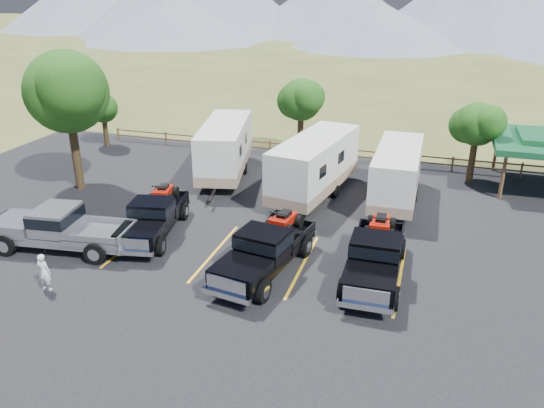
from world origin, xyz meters
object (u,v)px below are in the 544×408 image
(tree_big_nw, at_px, (66,92))
(pickup_silver, at_px, (61,228))
(person_b, at_px, (51,232))
(rig_right, at_px, (375,254))
(person_a, at_px, (44,272))
(rig_center, at_px, (266,248))
(trailer_center, at_px, (315,166))
(trailer_left, at_px, (225,149))
(rig_left, at_px, (154,215))
(trailer_right, at_px, (397,174))

(tree_big_nw, height_order, pickup_silver, tree_big_nw)
(person_b, bearing_deg, rig_right, -45.45)
(person_a, bearing_deg, rig_center, -152.78)
(tree_big_nw, relative_size, trailer_center, 0.82)
(rig_center, bearing_deg, tree_big_nw, 165.35)
(trailer_left, bearing_deg, person_b, -120.35)
(pickup_silver, bearing_deg, tree_big_nw, -156.29)
(rig_left, bearing_deg, rig_right, -15.56)
(tree_big_nw, distance_m, person_b, 9.15)
(trailer_right, bearing_deg, trailer_left, 172.91)
(pickup_silver, height_order, person_a, pickup_silver)
(trailer_center, bearing_deg, tree_big_nw, -158.32)
(rig_center, relative_size, pickup_silver, 0.96)
(rig_center, bearing_deg, person_b, -163.99)
(rig_center, height_order, trailer_right, trailer_right)
(rig_left, bearing_deg, trailer_left, 78.97)
(trailer_left, bearing_deg, trailer_right, -20.19)
(trailer_left, relative_size, trailer_right, 1.09)
(trailer_right, bearing_deg, pickup_silver, -143.61)
(trailer_center, bearing_deg, trailer_left, 173.32)
(rig_center, distance_m, person_b, 9.63)
(trailer_right, xyz_separation_m, person_a, (-12.01, -13.11, -0.79))
(trailer_left, xyz_separation_m, trailer_center, (5.97, -1.73, 0.03))
(rig_left, distance_m, rig_center, 6.31)
(rig_left, height_order, trailer_left, trailer_left)
(trailer_right, bearing_deg, rig_right, -90.34)
(tree_big_nw, height_order, trailer_center, tree_big_nw)
(tree_big_nw, distance_m, rig_left, 9.43)
(rig_center, height_order, rig_right, rig_center)
(trailer_right, height_order, person_b, trailer_right)
(person_a, bearing_deg, trailer_left, -96.83)
(trailer_center, xyz_separation_m, person_a, (-7.63, -12.66, -0.95))
(pickup_silver, bearing_deg, person_b, -60.39)
(tree_big_nw, distance_m, trailer_left, 9.38)
(rig_left, xyz_separation_m, rig_center, (6.07, -1.74, 0.06))
(rig_right, height_order, trailer_left, trailer_left)
(trailer_left, distance_m, person_a, 14.52)
(person_a, bearing_deg, pickup_silver, -63.47)
(trailer_left, distance_m, pickup_silver, 11.76)
(rig_left, xyz_separation_m, pickup_silver, (-3.14, -2.61, 0.07))
(rig_left, relative_size, person_b, 3.46)
(trailer_center, bearing_deg, person_b, -124.69)
(rig_center, relative_size, trailer_center, 0.68)
(trailer_left, height_order, trailer_center, trailer_center)
(trailer_left, xyz_separation_m, trailer_right, (10.35, -1.29, -0.13))
(rig_right, distance_m, pickup_silver, 13.63)
(rig_center, xyz_separation_m, pickup_silver, (-9.21, -0.87, 0.02))
(tree_big_nw, bearing_deg, trailer_right, 10.61)
(tree_big_nw, xyz_separation_m, pickup_silver, (3.99, -6.72, -4.53))
(pickup_silver, distance_m, person_a, 3.48)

